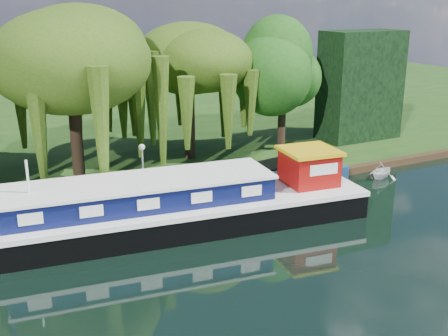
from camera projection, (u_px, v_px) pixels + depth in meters
ground at (221, 275)px, 22.85m from camera, size 120.00×120.00×0.00m
far_bank at (51, 116)px, 51.54m from camera, size 120.00×52.00×0.45m
dutch_barge at (168, 208)px, 27.13m from camera, size 20.66×7.09×4.27m
narrowboat at (258, 185)px, 31.56m from camera, size 13.03×4.21×1.87m
white_cruiser at (381, 178)px, 34.96m from camera, size 2.63×2.45×1.12m
willow_left at (70, 61)px, 31.22m from camera, size 7.96×7.96×9.54m
willow_right at (189, 71)px, 36.04m from camera, size 6.52×6.52×7.95m
tree_far_right at (283, 72)px, 38.19m from camera, size 4.83×4.83×7.91m
conifer_hedge at (360, 85)px, 41.81m from camera, size 6.00×3.00×8.00m
lamppost at (142, 154)px, 31.24m from camera, size 0.36×0.36×2.56m
mooring_posts at (139, 193)px, 29.45m from camera, size 19.16×0.16×1.00m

